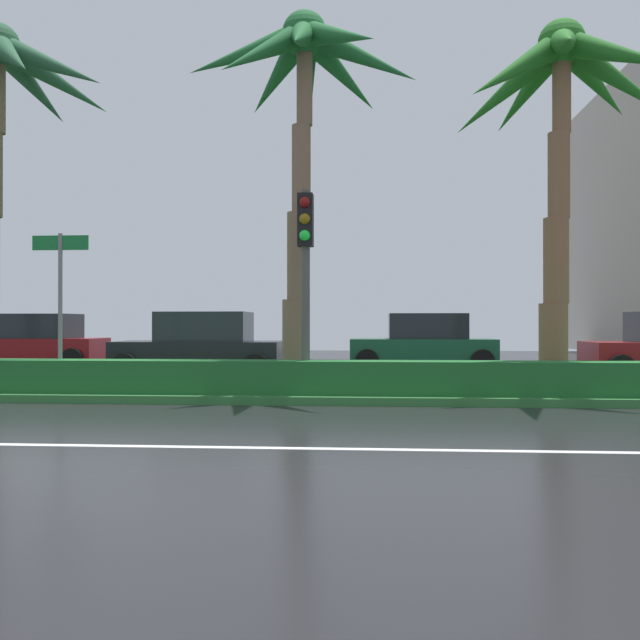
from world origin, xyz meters
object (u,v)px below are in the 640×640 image
at_px(street_name_sign, 60,289).
at_px(car_in_traffic_second, 35,342).
at_px(palm_tree_centre_right, 562,101).
at_px(car_in_traffic_fourth, 424,343).
at_px(palm_tree_centre, 304,84).
at_px(car_in_traffic_third, 201,346).
at_px(traffic_signal_median_right, 305,253).

relative_size(street_name_sign, car_in_traffic_second, 0.70).
relative_size(palm_tree_centre_right, car_in_traffic_fourth, 1.67).
distance_m(palm_tree_centre, street_name_sign, 6.26).
height_order(street_name_sign, car_in_traffic_third, street_name_sign).
distance_m(traffic_signal_median_right, car_in_traffic_second, 12.63).
bearing_deg(car_in_traffic_third, traffic_signal_median_right, 122.27).
distance_m(car_in_traffic_third, car_in_traffic_fourth, 6.84).
height_order(palm_tree_centre, palm_tree_centre_right, palm_tree_centre).
xyz_separation_m(palm_tree_centre_right, car_in_traffic_second, (-14.20, 7.19, -4.92)).
height_order(traffic_signal_median_right, street_name_sign, traffic_signal_median_right).
distance_m(street_name_sign, car_in_traffic_third, 5.21).
height_order(street_name_sign, car_in_traffic_second, street_name_sign).
bearing_deg(palm_tree_centre, traffic_signal_median_right, -82.88).
height_order(palm_tree_centre, traffic_signal_median_right, palm_tree_centre).
bearing_deg(car_in_traffic_fourth, palm_tree_centre, 67.67).
bearing_deg(car_in_traffic_second, palm_tree_centre, 142.08).
relative_size(palm_tree_centre, car_in_traffic_fourth, 1.76).
xyz_separation_m(traffic_signal_median_right, street_name_sign, (-4.74, 0.26, -0.63)).
xyz_separation_m(palm_tree_centre_right, street_name_sign, (-9.64, -0.88, -3.67)).
distance_m(traffic_signal_median_right, car_in_traffic_third, 6.29).
distance_m(traffic_signal_median_right, car_in_traffic_fourth, 9.01).
distance_m(palm_tree_centre_right, street_name_sign, 10.35).
bearing_deg(car_in_traffic_fourth, car_in_traffic_third, 28.71).
relative_size(palm_tree_centre_right, street_name_sign, 2.40).
bearing_deg(palm_tree_centre_right, car_in_traffic_second, 153.14).
xyz_separation_m(palm_tree_centre, car_in_traffic_third, (-3.06, 3.88, -5.40)).
xyz_separation_m(car_in_traffic_second, car_in_traffic_fourth, (12.09, 0.03, 0.00)).
bearing_deg(traffic_signal_median_right, car_in_traffic_third, 122.27).
bearing_deg(traffic_signal_median_right, palm_tree_centre, 97.12).
bearing_deg(car_in_traffic_fourth, street_name_sign, 47.10).
height_order(car_in_traffic_second, car_in_traffic_fourth, same).
relative_size(palm_tree_centre_right, car_in_traffic_second, 1.67).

